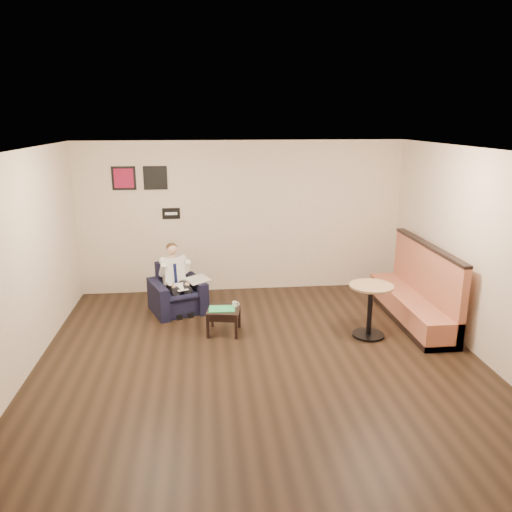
{
  "coord_description": "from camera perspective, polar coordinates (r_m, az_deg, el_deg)",
  "views": [
    {
      "loc": [
        -0.71,
        -6.09,
        3.18
      ],
      "look_at": [
        0.07,
        1.2,
        1.15
      ],
      "focal_mm": 35.0,
      "sensor_mm": 36.0,
      "label": 1
    }
  ],
  "objects": [
    {
      "name": "wall_left",
      "position": [
        6.74,
        -25.7,
        -1.37
      ],
      "size": [
        0.02,
        6.0,
        2.8
      ],
      "primitive_type": "cube",
      "color": "beige",
      "rests_on": "ground"
    },
    {
      "name": "wall_front",
      "position": [
        3.63,
        6.13,
        -13.92
      ],
      "size": [
        6.0,
        0.02,
        2.8
      ],
      "primitive_type": "cube",
      "color": "beige",
      "rests_on": "ground"
    },
    {
      "name": "side_table",
      "position": [
        7.69,
        -3.68,
        -7.39
      ],
      "size": [
        0.55,
        0.55,
        0.39
      ],
      "primitive_type": "cube",
      "rotation": [
        0.0,
        0.0,
        -0.18
      ],
      "color": "black",
      "rests_on": "ground"
    },
    {
      "name": "seated_man",
      "position": [
        8.38,
        -8.81,
        -2.97
      ],
      "size": [
        0.76,
        0.92,
        1.1
      ],
      "primitive_type": null,
      "rotation": [
        0.0,
        0.0,
        0.36
      ],
      "color": "white",
      "rests_on": "armchair"
    },
    {
      "name": "green_folder",
      "position": [
        7.6,
        -3.92,
        -6.04
      ],
      "size": [
        0.4,
        0.29,
        0.01
      ],
      "primitive_type": "cube",
      "rotation": [
        0.0,
        0.0,
        -0.04
      ],
      "color": "#29CD67",
      "rests_on": "side_table"
    },
    {
      "name": "banquette",
      "position": [
        8.39,
        17.44,
        -3.02
      ],
      "size": [
        0.58,
        2.42,
        1.24
      ],
      "primitive_type": "cube",
      "color": "#B16044",
      "rests_on": "ground"
    },
    {
      "name": "newspaper",
      "position": [
        8.5,
        -6.69,
        -2.66
      ],
      "size": [
        0.49,
        0.54,
        0.01
      ],
      "primitive_type": "cube",
      "rotation": [
        0.0,
        0.0,
        0.41
      ],
      "color": "silver",
      "rests_on": "armchair"
    },
    {
      "name": "coffee_mug",
      "position": [
        7.67,
        -2.45,
        -5.5
      ],
      "size": [
        0.08,
        0.08,
        0.08
      ],
      "primitive_type": "cylinder",
      "rotation": [
        0.0,
        0.0,
        -0.18
      ],
      "color": "white",
      "rests_on": "side_table"
    },
    {
      "name": "wall_back",
      "position": [
        9.29,
        -1.59,
        4.45
      ],
      "size": [
        6.0,
        0.02,
        2.8
      ],
      "primitive_type": "cube",
      "color": "beige",
      "rests_on": "ground"
    },
    {
      "name": "cafe_table",
      "position": [
        7.67,
        12.87,
        -6.12
      ],
      "size": [
        0.78,
        0.78,
        0.81
      ],
      "primitive_type": "cylinder",
      "rotation": [
        0.0,
        0.0,
        -0.23
      ],
      "color": "#9D7855",
      "rests_on": "ground"
    },
    {
      "name": "ceiling",
      "position": [
        6.14,
        0.57,
        11.96
      ],
      "size": [
        6.0,
        6.0,
        0.02
      ],
      "primitive_type": "cube",
      "color": "white",
      "rests_on": "wall_back"
    },
    {
      "name": "smartphone",
      "position": [
        7.73,
        -3.25,
        -5.64
      ],
      "size": [
        0.13,
        0.1,
        0.01
      ],
      "primitive_type": "cube",
      "rotation": [
        0.0,
        0.0,
        -0.36
      ],
      "color": "black",
      "rests_on": "side_table"
    },
    {
      "name": "wall_right",
      "position": [
        7.35,
        24.47,
        0.06
      ],
      "size": [
        0.02,
        6.0,
        2.8
      ],
      "primitive_type": "cube",
      "color": "beige",
      "rests_on": "ground"
    },
    {
      "name": "lap_papers",
      "position": [
        8.32,
        -8.61,
        -3.52
      ],
      "size": [
        0.27,
        0.31,
        0.01
      ],
      "primitive_type": "cube",
      "rotation": [
        0.0,
        0.0,
        0.43
      ],
      "color": "white",
      "rests_on": "seated_man"
    },
    {
      "name": "seating_sign",
      "position": [
        9.25,
        -9.68,
        4.81
      ],
      "size": [
        0.32,
        0.02,
        0.2
      ],
      "primitive_type": "cube",
      "color": "black",
      "rests_on": "wall_back"
    },
    {
      "name": "ground",
      "position": [
        6.9,
        0.5,
        -11.92
      ],
      "size": [
        6.0,
        6.0,
        0.0
      ],
      "primitive_type": "plane",
      "color": "black",
      "rests_on": "ground"
    },
    {
      "name": "art_print_left",
      "position": [
        9.24,
        -14.87,
        8.59
      ],
      "size": [
        0.42,
        0.03,
        0.42
      ],
      "primitive_type": "cube",
      "color": "maroon",
      "rests_on": "wall_back"
    },
    {
      "name": "armchair",
      "position": [
        8.53,
        -8.99,
        -3.72
      ],
      "size": [
        1.07,
        1.07,
        0.8
      ],
      "primitive_type": "cube",
      "rotation": [
        0.0,
        0.0,
        0.36
      ],
      "color": "black",
      "rests_on": "ground"
    },
    {
      "name": "art_print_right",
      "position": [
        9.17,
        -11.44,
        8.75
      ],
      "size": [
        0.42,
        0.03,
        0.42
      ],
      "primitive_type": "cube",
      "color": "black",
      "rests_on": "wall_back"
    }
  ]
}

